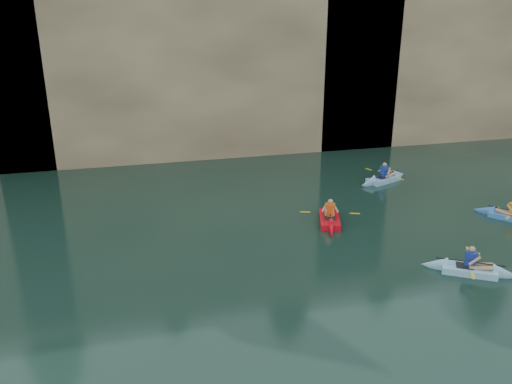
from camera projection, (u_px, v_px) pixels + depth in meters
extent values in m
cube|color=tan|center=(163.00, 49.00, 35.72)|extent=(70.00, 16.00, 12.00)
cube|color=tan|center=(208.00, 61.00, 29.56)|extent=(24.00, 2.40, 11.40)
cube|color=tan|center=(492.00, 67.00, 34.66)|extent=(26.00, 2.40, 9.84)
cube|color=black|center=(110.00, 137.00, 28.88)|extent=(3.50, 1.00, 3.20)
cube|color=black|center=(334.00, 115.00, 32.05)|extent=(5.00, 1.00, 4.50)
cube|color=#88C2E4|center=(469.00, 269.00, 16.90)|extent=(2.44, 1.93, 0.27)
cone|color=#88C2E4|center=(505.00, 274.00, 16.58)|extent=(1.11, 1.08, 0.74)
cone|color=#88C2E4|center=(434.00, 265.00, 17.21)|extent=(1.11, 1.08, 0.74)
cube|color=black|center=(465.00, 266.00, 16.90)|extent=(0.71, 0.69, 0.04)
cube|color=navy|center=(471.00, 259.00, 16.77)|extent=(0.40, 0.36, 0.50)
sphere|color=tan|center=(472.00, 249.00, 16.65)|extent=(0.21, 0.21, 0.21)
cylinder|color=black|center=(470.00, 262.00, 16.81)|extent=(1.88, 1.20, 0.04)
cube|color=gold|center=(468.00, 249.00, 17.70)|extent=(0.29, 0.40, 0.02)
cube|color=gold|center=(473.00, 276.00, 15.91)|extent=(0.29, 0.40, 0.02)
cube|color=red|center=(330.00, 219.00, 21.08)|extent=(1.65, 2.79, 0.28)
cone|color=red|center=(328.00, 208.00, 22.27)|extent=(1.04, 1.15, 0.77)
cone|color=red|center=(331.00, 231.00, 19.90)|extent=(1.04, 1.15, 0.77)
cube|color=black|center=(330.00, 218.00, 20.91)|extent=(0.64, 0.68, 0.04)
cube|color=#E04E12|center=(330.00, 210.00, 20.95)|extent=(0.33, 0.41, 0.52)
sphere|color=tan|center=(330.00, 202.00, 20.82)|extent=(0.22, 0.22, 0.22)
cylinder|color=black|center=(330.00, 213.00, 20.99)|extent=(0.80, 2.16, 0.04)
cube|color=gold|center=(305.00, 212.00, 21.07)|extent=(0.42, 0.22, 0.02)
cube|color=gold|center=(355.00, 213.00, 20.91)|extent=(0.42, 0.22, 0.02)
cube|color=#83ADDC|center=(383.00, 179.00, 26.25)|extent=(2.72, 1.71, 0.28)
cone|color=#83ADDC|center=(398.00, 175.00, 26.93)|extent=(1.14, 1.06, 0.78)
cone|color=#83ADDC|center=(368.00, 183.00, 25.56)|extent=(1.14, 1.06, 0.78)
cube|color=black|center=(382.00, 177.00, 26.12)|extent=(0.69, 0.65, 0.04)
cube|color=navy|center=(384.00, 171.00, 26.11)|extent=(0.41, 0.34, 0.52)
sphere|color=tan|center=(385.00, 165.00, 25.98)|extent=(0.22, 0.22, 0.22)
cylinder|color=black|center=(384.00, 174.00, 26.15)|extent=(2.15, 0.88, 0.04)
cube|color=gold|center=(369.00, 169.00, 26.95)|extent=(0.23, 0.42, 0.02)
cube|color=gold|center=(400.00, 179.00, 25.36)|extent=(0.23, 0.42, 0.02)
cube|color=#3D76D1|center=(512.00, 217.00, 21.34)|extent=(2.06, 2.44, 0.25)
cone|color=#3D76D1|center=(484.00, 210.00, 22.03)|extent=(1.08, 1.12, 0.69)
cube|color=gold|center=(508.00, 217.00, 20.57)|extent=(0.39, 0.31, 0.02)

